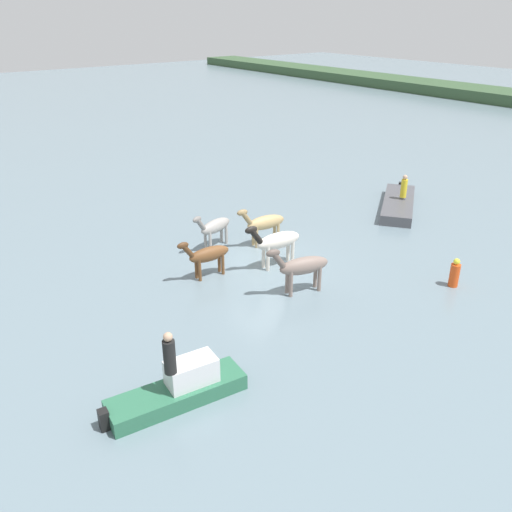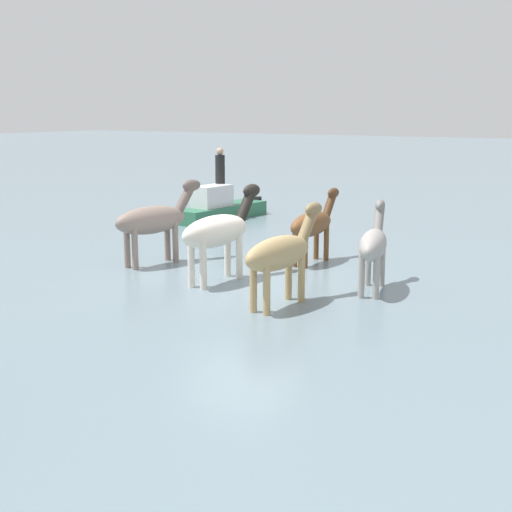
% 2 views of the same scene
% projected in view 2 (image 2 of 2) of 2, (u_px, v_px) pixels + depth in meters
% --- Properties ---
extents(ground_plane, '(160.68, 160.68, 0.00)m').
position_uv_depth(ground_plane, '(240.00, 280.00, 15.05)').
color(ground_plane, slate).
extents(horse_mid_herd, '(1.06, 2.49, 1.93)m').
position_uv_depth(horse_mid_herd, '(154.00, 220.00, 16.37)').
color(horse_mid_herd, gray).
rests_on(horse_mid_herd, ground_plane).
extents(horse_pinto_flank, '(0.78, 2.57, 1.99)m').
position_uv_depth(horse_pinto_flank, '(218.00, 231.00, 14.69)').
color(horse_pinto_flank, silver).
rests_on(horse_pinto_flank, ground_plane).
extents(horse_rear_stallion, '(0.94, 2.24, 1.74)m').
position_uv_depth(horse_rear_stallion, '(373.00, 244.00, 13.96)').
color(horse_rear_stallion, '#9E9993').
rests_on(horse_rear_stallion, ground_plane).
extents(horse_chestnut_trailing, '(0.76, 2.38, 1.84)m').
position_uv_depth(horse_chestnut_trailing, '(281.00, 253.00, 12.87)').
color(horse_chestnut_trailing, tan).
rests_on(horse_chestnut_trailing, ground_plane).
extents(horse_gray_outer, '(0.60, 2.20, 1.71)m').
position_uv_depth(horse_gray_outer, '(313.00, 224.00, 16.55)').
color(horse_gray_outer, brown).
rests_on(horse_gray_outer, ground_plane).
extents(boat_dinghy_port, '(1.45, 3.99, 1.31)m').
position_uv_depth(boat_dinghy_port, '(220.00, 210.00, 23.30)').
color(boat_dinghy_port, '#2D6B4C').
rests_on(boat_dinghy_port, ground_plane).
extents(person_watcher_seated, '(0.32, 0.32, 1.19)m').
position_uv_depth(person_watcher_seated, '(220.00, 167.00, 23.33)').
color(person_watcher_seated, black).
rests_on(person_watcher_seated, boat_dinghy_port).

